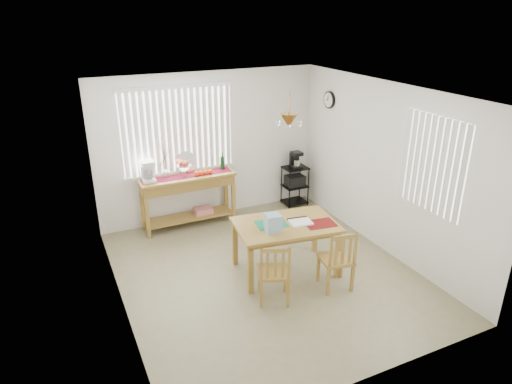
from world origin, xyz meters
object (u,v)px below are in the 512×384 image
sideboard (188,188)px  dining_table (286,229)px  chair_left (274,273)px  wire_cart (295,182)px  cart_items (295,160)px  chair_right (337,260)px

sideboard → dining_table: (0.79, -2.04, -0.02)m
chair_left → wire_cart: bearing=55.5°
sideboard → chair_left: size_ratio=1.88×
cart_items → chair_left: cart_items is taller
wire_cart → dining_table: (-1.32, -2.04, 0.21)m
chair_left → dining_table: bearing=50.7°
dining_table → chair_left: bearing=-129.3°
chair_right → cart_items: bearing=71.7°
wire_cart → chair_left: 3.21m
wire_cart → dining_table: size_ratio=0.50×
sideboard → wire_cart: 2.12m
cart_items → chair_right: 2.92m
chair_right → chair_left: bearing=174.9°
cart_items → dining_table: bearing=-122.8°
chair_left → chair_right: 0.92m
sideboard → wire_cart: (2.11, -0.00, -0.23)m
sideboard → chair_right: 2.99m
cart_items → chair_left: 3.25m
sideboard → wire_cart: bearing=-0.0°
cart_items → dining_table: (-1.32, -2.05, -0.23)m
dining_table → chair_left: (-0.50, -0.61, -0.24)m
sideboard → chair_right: bearing=-66.2°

